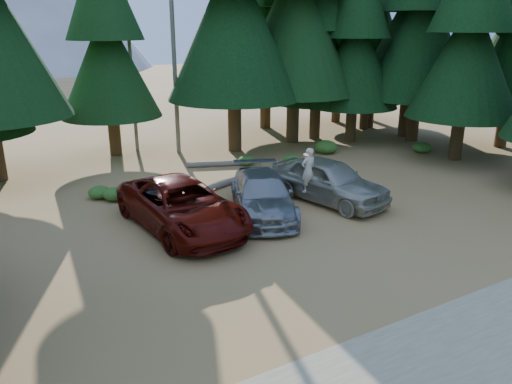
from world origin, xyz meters
TOP-DOWN VIEW (x-y plane):
  - ground at (0.00, 0.00)m, footprint 160.00×160.00m
  - gravel_strip at (0.00, -6.50)m, footprint 26.00×3.50m
  - forest_belt_north at (0.00, 15.00)m, footprint 36.00×7.00m
  - forest_belt_east at (15.50, 4.00)m, footprint 6.00×22.00m
  - snag_front at (0.80, 14.50)m, footprint 0.24×0.24m
  - snag_back at (-1.20, 16.00)m, footprint 0.20×0.20m
  - red_pickup at (-3.35, 3.59)m, footprint 3.41×6.53m
  - silver_minivan_center at (-0.08, 3.42)m, footprint 4.13×5.84m
  - silver_minivan_right at (3.05, 3.32)m, footprint 3.25×5.68m
  - frisbee_player at (2.07, 3.44)m, footprint 0.70×0.48m
  - log_left at (-3.30, 8.80)m, footprint 4.03×0.55m
  - log_mid at (1.47, 10.50)m, footprint 3.26×1.45m
  - log_right at (1.21, 7.67)m, footprint 4.21×1.84m
  - shrub_far_left at (-5.17, 8.48)m, footprint 0.95×0.95m
  - shrub_left at (-4.67, 7.91)m, footprint 0.99×0.99m
  - shrub_center_left at (-3.53, 7.70)m, footprint 1.09×1.09m
  - shrub_center_right at (2.84, 10.00)m, footprint 0.91×0.91m
  - shrub_right at (4.98, 8.93)m, footprint 0.96×0.96m
  - shrub_far_right at (8.06, 10.00)m, footprint 1.35×1.35m
  - shrub_edge_east at (12.97, 7.31)m, footprint 1.12×1.12m

SIDE VIEW (x-z plane):
  - ground at x=0.00m, z-range 0.00..0.00m
  - forest_belt_north at x=0.00m, z-range -11.00..11.00m
  - forest_belt_east at x=15.50m, z-range -11.00..11.00m
  - gravel_strip at x=0.00m, z-range 0.00..0.01m
  - log_mid at x=1.47m, z-range 0.00..0.28m
  - log_right at x=1.21m, z-range 0.00..0.28m
  - log_left at x=-3.30m, z-range 0.00..0.29m
  - shrub_center_right at x=2.84m, z-range 0.00..0.50m
  - shrub_far_left at x=-5.17m, z-range 0.00..0.52m
  - shrub_right at x=4.98m, z-range 0.00..0.53m
  - shrub_left at x=-4.67m, z-range 0.00..0.55m
  - shrub_center_left at x=-3.53m, z-range 0.00..0.60m
  - shrub_edge_east at x=12.97m, z-range 0.00..0.62m
  - shrub_far_right at x=8.06m, z-range 0.00..0.74m
  - silver_minivan_center at x=-0.08m, z-range 0.00..1.57m
  - red_pickup at x=-3.35m, z-range 0.00..1.76m
  - silver_minivan_right at x=3.05m, z-range 0.00..1.82m
  - frisbee_player at x=2.07m, z-range 0.54..2.39m
  - snag_back at x=-1.20m, z-range 0.00..10.00m
  - snag_front at x=0.80m, z-range 0.00..12.00m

